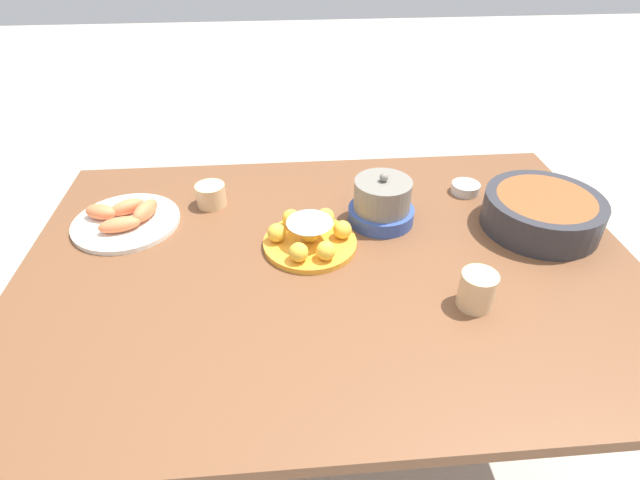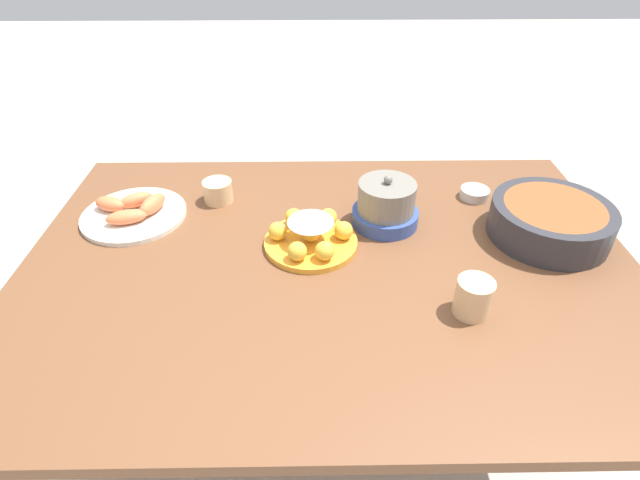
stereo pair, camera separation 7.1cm
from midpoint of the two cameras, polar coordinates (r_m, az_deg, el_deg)
The scene contains 9 objects.
ground_plane at distance 1.80m, azimuth 2.03°, elevation -20.49°, with size 12.00×12.00×0.00m, color #B2A899.
dining_table at distance 1.32m, azimuth 2.62°, elevation -4.82°, with size 1.56×1.10×0.72m.
cake_plate at distance 1.30m, azimuth 0.51°, elevation 0.42°, with size 0.25×0.25×0.08m.
serving_bowl at distance 1.48m, azimuth 26.12°, elevation 2.03°, with size 0.32×0.32×0.10m.
sauce_bowl at distance 1.59m, azimuth 18.49°, elevation 5.09°, with size 0.09×0.09×0.03m.
seafood_platter at distance 1.51m, azimuth -19.32°, elevation 3.05°, with size 0.29×0.29×0.06m.
cup_near at distance 1.16m, azimuth 18.83°, elevation -6.25°, with size 0.08×0.08×0.09m.
cup_far at distance 1.51m, azimuth -10.27°, elevation 5.48°, with size 0.09×0.09×0.07m.
warming_pot at distance 1.39m, azimuth 9.00°, elevation 3.94°, with size 0.18×0.18×0.15m.
Camera 2 is at (-0.04, -1.00, 1.50)m, focal length 28.00 mm.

